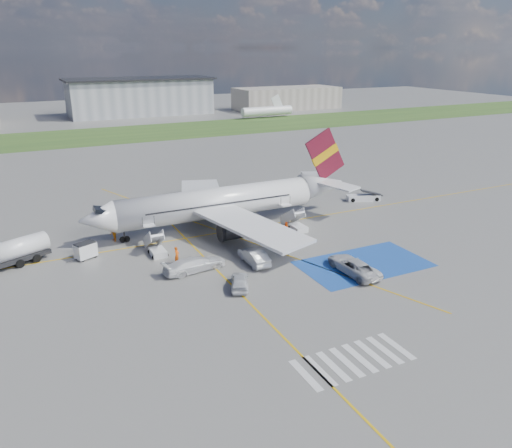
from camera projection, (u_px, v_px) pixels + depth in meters
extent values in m
plane|color=#60605E|center=(266.00, 267.00, 53.66)|extent=(400.00, 400.00, 0.00)
cube|color=#2D4C1E|center=(104.00, 136.00, 134.04)|extent=(400.00, 30.00, 0.01)
cube|color=gold|center=(223.00, 232.00, 63.81)|extent=(120.00, 0.20, 0.01)
cube|color=gold|center=(267.00, 321.00, 43.12)|extent=(0.20, 60.00, 0.01)
cube|color=gold|center=(223.00, 232.00, 63.81)|extent=(20.71, 56.45, 0.01)
cube|color=#19459B|center=(364.00, 264.00, 54.43)|extent=(14.00, 8.00, 0.01)
cube|color=silver|center=(306.00, 375.00, 35.93)|extent=(0.60, 4.00, 0.01)
cube|color=silver|center=(320.00, 371.00, 36.43)|extent=(0.60, 4.00, 0.01)
cube|color=silver|center=(333.00, 366.00, 36.93)|extent=(0.60, 4.00, 0.01)
cube|color=silver|center=(347.00, 362.00, 37.43)|extent=(0.60, 4.00, 0.01)
cube|color=silver|center=(359.00, 358.00, 37.93)|extent=(0.60, 4.00, 0.01)
cube|color=silver|center=(372.00, 354.00, 38.42)|extent=(0.60, 4.00, 0.01)
cube|color=silver|center=(384.00, 350.00, 38.92)|extent=(0.60, 4.00, 0.01)
cube|color=silver|center=(396.00, 346.00, 39.42)|extent=(0.60, 4.00, 0.01)
cube|color=gray|center=(140.00, 97.00, 174.20)|extent=(48.00, 18.00, 12.00)
cube|color=gray|center=(287.00, 98.00, 191.80)|extent=(40.00, 16.00, 8.00)
cylinder|color=silver|center=(216.00, 203.00, 64.37)|extent=(26.00, 3.90, 3.90)
cone|color=silver|center=(97.00, 219.00, 58.13)|extent=(4.00, 3.90, 3.90)
cube|color=black|center=(101.00, 210.00, 58.03)|extent=(1.67, 1.90, 0.82)
cone|color=silver|center=(322.00, 185.00, 70.97)|extent=(6.50, 3.90, 3.90)
cube|color=silver|center=(252.00, 226.00, 57.79)|extent=(9.86, 15.95, 1.40)
cube|color=silver|center=(201.00, 190.00, 72.18)|extent=(9.86, 15.95, 1.40)
cylinder|color=#38383A|center=(234.00, 231.00, 60.30)|extent=(3.40, 2.10, 2.10)
cylinder|color=#38383A|center=(202.00, 206.00, 69.77)|extent=(3.40, 2.10, 2.10)
cube|color=#5A0F1E|center=(325.00, 155.00, 69.62)|extent=(6.62, 0.30, 7.45)
cube|color=#D79D0B|center=(325.00, 155.00, 69.62)|extent=(4.36, 0.40, 3.08)
cube|color=silver|center=(339.00, 185.00, 68.28)|extent=(4.73, 5.95, 0.49)
cube|color=silver|center=(314.00, 175.00, 73.69)|extent=(4.73, 5.95, 0.49)
cube|color=black|center=(222.00, 204.00, 62.59)|extent=(19.50, 0.04, 0.18)
cube|color=black|center=(211.00, 196.00, 65.91)|extent=(19.50, 0.04, 0.18)
cube|color=silver|center=(154.00, 239.00, 57.56)|extent=(1.40, 3.73, 2.32)
cube|color=silver|center=(149.00, 225.00, 58.82)|extent=(1.40, 1.00, 0.12)
cylinder|color=black|center=(142.00, 222.00, 58.34)|extent=(0.06, 0.06, 1.10)
cylinder|color=black|center=(154.00, 220.00, 58.92)|extent=(0.06, 0.06, 1.10)
cube|color=silver|center=(158.00, 253.00, 56.57)|extent=(1.60, 2.40, 0.70)
cube|color=silver|center=(292.00, 216.00, 65.25)|extent=(1.40, 3.73, 2.32)
cube|color=silver|center=(285.00, 205.00, 66.51)|extent=(1.40, 1.00, 0.12)
cylinder|color=black|center=(281.00, 202.00, 66.03)|extent=(0.06, 0.06, 1.10)
cylinder|color=black|center=(290.00, 200.00, 66.61)|extent=(0.06, 0.06, 1.10)
cube|color=silver|center=(298.00, 228.00, 64.26)|extent=(1.60, 2.40, 0.70)
cylinder|color=silver|center=(18.00, 248.00, 53.87)|extent=(6.64, 4.47, 2.14)
cube|color=black|center=(19.00, 257.00, 54.23)|extent=(6.64, 4.47, 0.46)
cube|color=silver|center=(85.00, 250.00, 55.59)|extent=(2.62, 2.17, 1.58)
cube|color=black|center=(85.00, 243.00, 55.31)|extent=(2.47, 2.02, 0.14)
cube|color=silver|center=(363.00, 198.00, 77.02)|extent=(5.36, 3.23, 0.85)
cube|color=black|center=(371.00, 193.00, 76.94)|extent=(3.55, 2.26, 0.94)
imported|color=silver|center=(240.00, 281.00, 48.77)|extent=(3.28, 4.56, 1.44)
imported|color=#B2B5B9|center=(254.00, 256.00, 54.35)|extent=(1.79, 5.03, 1.65)
imported|color=silver|center=(354.00, 264.00, 52.04)|extent=(2.53, 5.41, 2.02)
imported|color=silver|center=(195.00, 262.00, 52.45)|extent=(5.43, 2.79, 2.03)
imported|color=#FF5C0D|center=(177.00, 255.00, 54.26)|extent=(0.81, 0.84, 1.93)
imported|color=orange|center=(113.00, 234.00, 60.52)|extent=(0.83, 1.02, 1.97)
imported|color=#F75D0D|center=(286.00, 229.00, 62.16)|extent=(0.48, 1.11, 1.88)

